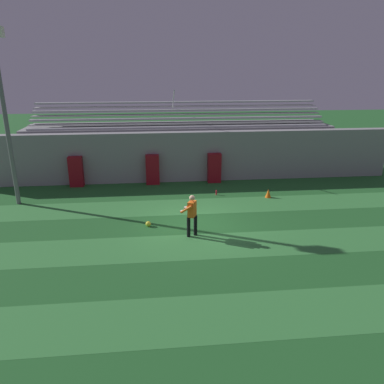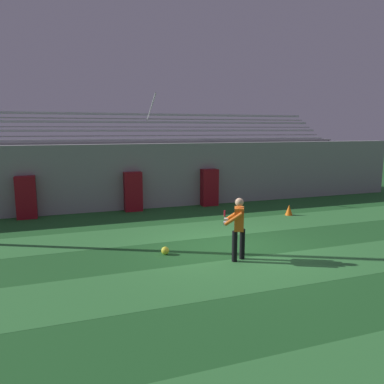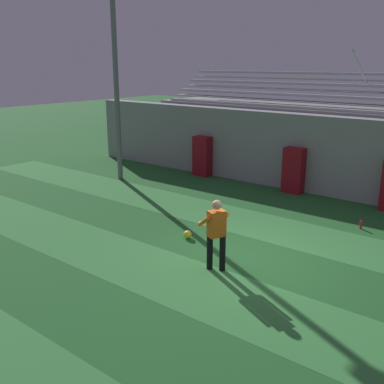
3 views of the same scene
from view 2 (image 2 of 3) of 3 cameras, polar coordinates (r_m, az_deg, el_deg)
ground_plane at (r=11.05m, az=5.89°, el=-8.51°), size 80.00×80.00×0.00m
turf_stripe_mid at (r=9.47m, az=10.88°, el=-11.76°), size 28.00×2.05×0.01m
turf_stripe_far at (r=12.99m, az=1.75°, el=-5.69°), size 28.00×2.05×0.01m
back_wall at (r=16.74m, az=-3.52°, el=2.62°), size 24.00×0.60×2.80m
padding_pillar_gate_left at (r=15.90m, az=-8.96°, el=0.05°), size 0.73×0.44×1.65m
padding_pillar_gate_right at (r=16.85m, az=2.67°, el=0.70°), size 0.73×0.44×1.65m
padding_pillar_far_left at (r=15.71m, az=-23.96°, el=-0.77°), size 0.73×0.44×1.65m
bleacher_stand at (r=18.64m, az=-5.20°, el=3.61°), size 18.00×3.35×5.03m
goalkeeper at (r=9.83m, az=7.06°, el=-5.02°), size 0.70×0.72×1.67m
soccer_ball at (r=10.46m, az=-4.11°, el=-8.90°), size 0.22×0.22×0.22m
traffic_cone at (r=15.53m, az=14.55°, el=-2.67°), size 0.30×0.30×0.42m
water_bottle at (r=14.89m, az=5.00°, el=-3.27°), size 0.07×0.07×0.24m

